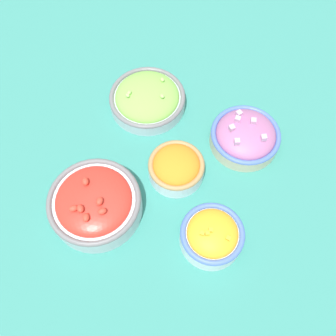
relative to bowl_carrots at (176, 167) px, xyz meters
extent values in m
plane|color=#337F75|center=(-0.01, 0.02, -0.03)|extent=(3.00, 3.00, 0.00)
cylinder|color=silver|center=(0.00, 0.00, -0.01)|extent=(0.13, 0.13, 0.04)
torus|color=#997A4C|center=(0.00, 0.00, 0.01)|extent=(0.13, 0.13, 0.01)
ellipsoid|color=orange|center=(0.00, 0.00, 0.01)|extent=(0.10, 0.10, 0.05)
cylinder|color=#B2C1CC|center=(-0.15, 0.12, -0.01)|extent=(0.20, 0.20, 0.05)
torus|color=slate|center=(-0.15, 0.12, 0.02)|extent=(0.20, 0.20, 0.01)
ellipsoid|color=red|center=(-0.15, 0.12, 0.02)|extent=(0.16, 0.16, 0.04)
ellipsoid|color=red|center=(-0.13, 0.15, 0.04)|extent=(0.02, 0.02, 0.01)
ellipsoid|color=red|center=(-0.18, 0.13, 0.04)|extent=(0.02, 0.02, 0.01)
ellipsoid|color=red|center=(-0.15, 0.10, 0.05)|extent=(0.02, 0.02, 0.01)
ellipsoid|color=red|center=(-0.19, 0.11, 0.04)|extent=(0.02, 0.02, 0.01)
ellipsoid|color=red|center=(-0.17, 0.09, 0.04)|extent=(0.02, 0.02, 0.01)
ellipsoid|color=red|center=(-0.19, 0.15, 0.04)|extent=(0.02, 0.02, 0.01)
cylinder|color=#B2C1CC|center=(0.15, 0.14, -0.02)|extent=(0.19, 0.19, 0.03)
torus|color=slate|center=(0.15, 0.14, 0.00)|extent=(0.19, 0.19, 0.01)
ellipsoid|color=#7ABC4C|center=(0.15, 0.14, 0.00)|extent=(0.16, 0.16, 0.05)
ellipsoid|color=#99D166|center=(0.15, 0.10, 0.03)|extent=(0.01, 0.02, 0.01)
ellipsoid|color=#99D166|center=(0.20, 0.12, 0.03)|extent=(0.02, 0.02, 0.01)
ellipsoid|color=#99D166|center=(0.13, 0.17, 0.03)|extent=(0.01, 0.01, 0.01)
ellipsoid|color=#99D166|center=(0.12, 0.18, 0.03)|extent=(0.01, 0.02, 0.01)
cylinder|color=silver|center=(-0.12, -0.13, -0.01)|extent=(0.13, 0.13, 0.05)
torus|color=#4766B7|center=(-0.12, -0.13, 0.02)|extent=(0.13, 0.13, 0.01)
ellipsoid|color=orange|center=(-0.12, -0.13, 0.02)|extent=(0.10, 0.10, 0.04)
cube|color=#F4A828|center=(-0.12, -0.12, 0.04)|extent=(0.01, 0.01, 0.01)
cube|color=#F4A828|center=(-0.12, -0.16, 0.04)|extent=(0.01, 0.01, 0.01)
cube|color=#F4A828|center=(-0.13, -0.12, 0.04)|extent=(0.01, 0.01, 0.01)
cube|color=#F4A828|center=(-0.13, -0.11, 0.04)|extent=(0.01, 0.01, 0.01)
cylinder|color=beige|center=(0.14, -0.12, -0.01)|extent=(0.16, 0.16, 0.03)
torus|color=#4766B7|center=(0.14, -0.12, 0.00)|extent=(0.16, 0.16, 0.01)
ellipsoid|color=#9E5B8E|center=(0.14, -0.12, 0.00)|extent=(0.14, 0.14, 0.05)
cube|color=#C699C1|center=(0.13, -0.08, 0.03)|extent=(0.02, 0.02, 0.01)
cube|color=#C699C1|center=(0.15, -0.09, 0.03)|extent=(0.01, 0.01, 0.01)
cube|color=#C699C1|center=(0.13, -0.16, 0.03)|extent=(0.02, 0.02, 0.01)
cube|color=#C699C1|center=(0.16, -0.12, 0.03)|extent=(0.01, 0.01, 0.01)
cube|color=#C699C1|center=(0.10, -0.10, 0.03)|extent=(0.02, 0.02, 0.01)
cube|color=#C699C1|center=(0.17, -0.09, 0.03)|extent=(0.02, 0.02, 0.01)
camera|label=1|loc=(-0.36, -0.13, 0.74)|focal=40.00mm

